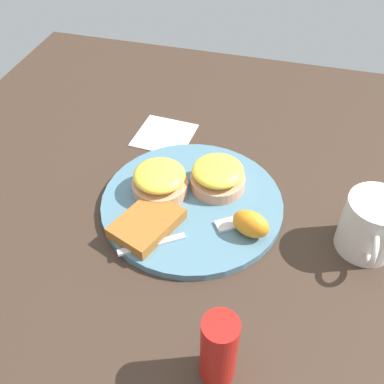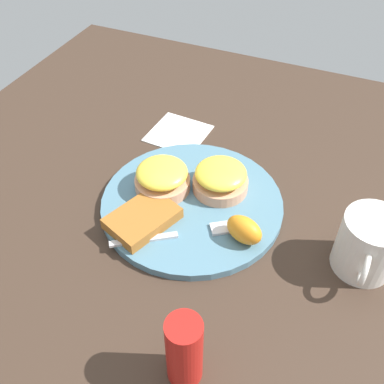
% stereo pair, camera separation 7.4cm
% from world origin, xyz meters
% --- Properties ---
extents(ground_plane, '(1.10, 1.10, 0.00)m').
position_xyz_m(ground_plane, '(0.00, 0.00, 0.00)').
color(ground_plane, '#38281E').
extents(plate, '(0.31, 0.31, 0.01)m').
position_xyz_m(plate, '(0.00, 0.00, 0.01)').
color(plate, slate).
rests_on(plate, ground_plane).
extents(sandwich_benedict_left, '(0.10, 0.10, 0.05)m').
position_xyz_m(sandwich_benedict_left, '(-0.05, 0.03, 0.04)').
color(sandwich_benedict_left, tan).
rests_on(sandwich_benedict_left, plate).
extents(sandwich_benedict_right, '(0.10, 0.10, 0.05)m').
position_xyz_m(sandwich_benedict_right, '(-0.01, -0.06, 0.04)').
color(sandwich_benedict_right, tan).
rests_on(sandwich_benedict_right, plate).
extents(hashbrown_patty, '(0.13, 0.11, 0.02)m').
position_xyz_m(hashbrown_patty, '(0.08, -0.05, 0.02)').
color(hashbrown_patty, '#995D24').
rests_on(hashbrown_patty, plate).
extents(orange_wedge, '(0.05, 0.07, 0.04)m').
position_xyz_m(orange_wedge, '(0.05, 0.11, 0.04)').
color(orange_wedge, orange).
rests_on(orange_wedge, plate).
extents(fork, '(0.13, 0.18, 0.00)m').
position_xyz_m(fork, '(0.08, 0.02, 0.02)').
color(fork, silver).
rests_on(fork, plate).
extents(cup, '(0.12, 0.09, 0.10)m').
position_xyz_m(cup, '(0.01, 0.28, 0.05)').
color(cup, silver).
rests_on(cup, ground_plane).
extents(napkin, '(0.12, 0.12, 0.00)m').
position_xyz_m(napkin, '(-0.18, -0.11, 0.00)').
color(napkin, white).
rests_on(napkin, ground_plane).
extents(condiment_bottle, '(0.04, 0.04, 0.11)m').
position_xyz_m(condiment_bottle, '(0.27, 0.11, 0.06)').
color(condiment_bottle, '#B21914').
rests_on(condiment_bottle, ground_plane).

